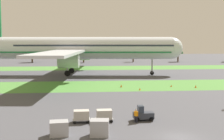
# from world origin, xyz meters

# --- Properties ---
(ground_plane) EXTENTS (400.00, 400.00, 0.00)m
(ground_plane) POSITION_xyz_m (0.00, 0.00, 0.00)
(ground_plane) COLOR #47474C
(grass_strip_near) EXTENTS (320.00, 16.96, 0.01)m
(grass_strip_near) POSITION_xyz_m (0.00, 38.22, 0.00)
(grass_strip_near) COLOR #4C8438
(grass_strip_near) RESTS_ON ground
(grass_strip_far) EXTENTS (320.00, 16.96, 0.01)m
(grass_strip_far) POSITION_xyz_m (0.00, 84.14, 0.00)
(grass_strip_far) COLOR #4C8438
(grass_strip_far) RESTS_ON ground
(airliner) EXTENTS (63.26, 78.06, 22.59)m
(airliner) POSITION_xyz_m (-12.26, 61.39, 8.10)
(airliner) COLOR silver
(airliner) RESTS_ON ground
(baggage_tug) EXTENTS (2.64, 1.38, 1.97)m
(baggage_tug) POSITION_xyz_m (-2.56, 7.29, 0.81)
(baggage_tug) COLOR #2D333D
(baggage_tug) RESTS_ON ground
(cargo_dolly_lead) EXTENTS (2.24, 1.56, 1.55)m
(cargo_dolly_lead) POSITION_xyz_m (-7.58, 7.14, 0.92)
(cargo_dolly_lead) COLOR #A3A3A8
(cargo_dolly_lead) RESTS_ON ground
(cargo_dolly_second) EXTENTS (2.24, 1.56, 1.55)m
(cargo_dolly_second) POSITION_xyz_m (-10.48, 7.06, 0.92)
(cargo_dolly_second) COLOR #A3A3A8
(cargo_dolly_second) RESTS_ON ground
(ground_crew_loader) EXTENTS (0.50, 0.36, 1.74)m
(ground_crew_loader) POSITION_xyz_m (-3.61, 6.34, 0.95)
(ground_crew_loader) COLOR black
(ground_crew_loader) RESTS_ON ground
(uld_container_0) EXTENTS (2.15, 1.79, 1.62)m
(uld_container_0) POSITION_xyz_m (-12.85, 1.84, 0.81)
(uld_container_0) COLOR #A3A3A8
(uld_container_0) RESTS_ON ground
(uld_container_1) EXTENTS (2.17, 1.82, 1.79)m
(uld_container_1) POSITION_xyz_m (-8.46, 1.36, 0.90)
(uld_container_1) COLOR #A3A3A8
(uld_container_1) RESTS_ON ground
(taxiway_marker_0) EXTENTS (0.44, 0.44, 0.62)m
(taxiway_marker_0) POSITION_xyz_m (14.23, 33.38, 0.31)
(taxiway_marker_0) COLOR orange
(taxiway_marker_0) RESTS_ON ground
(taxiway_marker_1) EXTENTS (0.44, 0.44, 0.45)m
(taxiway_marker_1) POSITION_xyz_m (9.29, 35.21, 0.23)
(taxiway_marker_1) COLOR orange
(taxiway_marker_1) RESTS_ON ground
(taxiway_marker_2) EXTENTS (0.44, 0.44, 0.64)m
(taxiway_marker_2) POSITION_xyz_m (-1.94, 35.70, 0.32)
(taxiway_marker_2) COLOR orange
(taxiway_marker_2) RESTS_ON ground
(taxiway_marker_3) EXTENTS (0.44, 0.44, 0.49)m
(taxiway_marker_3) POSITION_xyz_m (1.44, 31.31, 0.25)
(taxiway_marker_3) COLOR orange
(taxiway_marker_3) RESTS_ON ground
(distant_tree_line) EXTENTS (173.34, 9.58, 12.00)m
(distant_tree_line) POSITION_xyz_m (-0.93, 113.89, 6.84)
(distant_tree_line) COLOR #4C3823
(distant_tree_line) RESTS_ON ground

